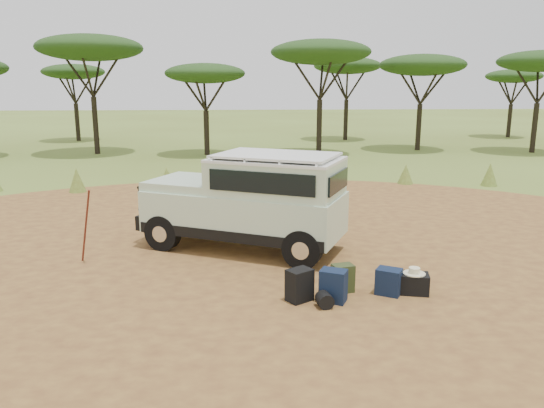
{
  "coord_description": "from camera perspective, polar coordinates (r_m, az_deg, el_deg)",
  "views": [
    {
      "loc": [
        -0.37,
        -10.39,
        3.7
      ],
      "look_at": [
        0.41,
        1.53,
        1.0
      ],
      "focal_mm": 35.0,
      "sensor_mm": 36.0,
      "label": 1
    }
  ],
  "objects": [
    {
      "name": "grass_fringe",
      "position": [
        19.35,
        -2.27,
        2.92
      ],
      "size": [
        36.6,
        1.6,
        0.9
      ],
      "color": "#606D26",
      "rests_on": "ground"
    },
    {
      "name": "stuff_sack",
      "position": [
        9.16,
        5.67,
        -10.25
      ],
      "size": [
        0.31,
        0.31,
        0.27
      ],
      "primitive_type": "cylinder",
      "rotation": [
        1.57,
        0.0,
        0.15
      ],
      "color": "black",
      "rests_on": "ground"
    },
    {
      "name": "duffel_navy",
      "position": [
        9.83,
        12.44,
        -8.17
      ],
      "size": [
        0.53,
        0.5,
        0.48
      ],
      "primitive_type": "cube",
      "rotation": [
        0.0,
        0.0,
        -0.53
      ],
      "color": "#111D38",
      "rests_on": "ground"
    },
    {
      "name": "safari_hat",
      "position": [
        9.93,
        15.06,
        -7.03
      ],
      "size": [
        0.4,
        0.4,
        0.12
      ],
      "color": "beige",
      "rests_on": "hard_case"
    },
    {
      "name": "walking_staff",
      "position": [
        11.71,
        -19.41,
        -2.29
      ],
      "size": [
        0.4,
        0.39,
        1.62
      ],
      "primitive_type": "cylinder",
      "rotation": [
        0.29,
        0.0,
        0.8
      ],
      "color": "maroon",
      "rests_on": "ground"
    },
    {
      "name": "dirt_clearing",
      "position": [
        11.03,
        -1.64,
        -6.84
      ],
      "size": [
        23.0,
        23.0,
        0.01
      ],
      "primitive_type": "cylinder",
      "color": "olive",
      "rests_on": "ground"
    },
    {
      "name": "hard_case",
      "position": [
        10.01,
        14.98,
        -8.27
      ],
      "size": [
        0.6,
        0.48,
        0.37
      ],
      "primitive_type": "cube",
      "rotation": [
        0.0,
        0.0,
        -0.23
      ],
      "color": "black",
      "rests_on": "ground"
    },
    {
      "name": "backpack_navy",
      "position": [
        9.35,
        6.61,
        -8.75
      ],
      "size": [
        0.53,
        0.48,
        0.58
      ],
      "primitive_type": "cube",
      "rotation": [
        0.0,
        0.0,
        -0.45
      ],
      "color": "#111D38",
      "rests_on": "ground"
    },
    {
      "name": "ground",
      "position": [
        11.03,
        -1.63,
        -6.86
      ],
      "size": [
        140.0,
        140.0,
        0.0
      ],
      "primitive_type": "plane",
      "color": "#606D26",
      "rests_on": "ground"
    },
    {
      "name": "backpack_olive",
      "position": [
        9.81,
        7.62,
        -7.92
      ],
      "size": [
        0.43,
        0.35,
        0.52
      ],
      "primitive_type": "cube",
      "rotation": [
        0.0,
        0.0,
        0.25
      ],
      "color": "#33411E",
      "rests_on": "ground"
    },
    {
      "name": "backpack_black",
      "position": [
        9.33,
        2.97,
        -8.72
      ],
      "size": [
        0.52,
        0.49,
        0.58
      ],
      "primitive_type": "cube",
      "rotation": [
        0.0,
        0.0,
        0.59
      ],
      "color": "black",
      "rests_on": "ground"
    },
    {
      "name": "safari_vehicle",
      "position": [
        11.96,
        -2.39,
        0.06
      ],
      "size": [
        4.88,
        3.56,
        2.23
      ],
      "rotation": [
        0.0,
        0.0,
        -0.44
      ],
      "color": "beige",
      "rests_on": "ground"
    },
    {
      "name": "acacia_treeline",
      "position": [
        30.24,
        -1.67,
        14.96
      ],
      "size": [
        46.7,
        13.2,
        6.26
      ],
      "color": "black",
      "rests_on": "ground"
    }
  ]
}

